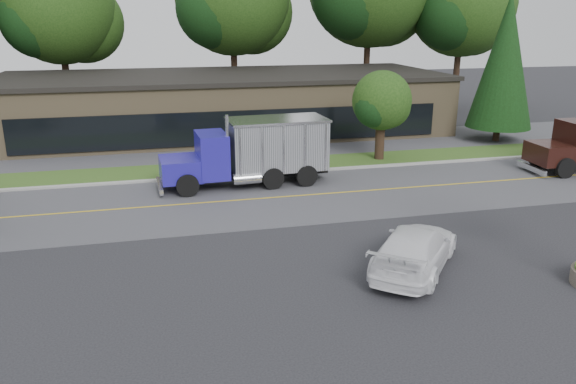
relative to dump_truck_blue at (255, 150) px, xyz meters
The scene contains 14 objects.
ground 11.77m from the dump_truck_blue, 98.28° to the right, with size 140.00×140.00×0.00m, color #323237.
road 3.52m from the dump_truck_blue, 123.67° to the right, with size 60.00×8.00×0.02m, color slate.
center_line 3.52m from the dump_truck_blue, 123.67° to the right, with size 60.00×0.12×0.01m, color gold.
curb 2.99m from the dump_truck_blue, 134.79° to the left, with size 60.00×0.30×0.12m, color #9E9E99.
grass_verge 4.27m from the dump_truck_blue, 115.65° to the left, with size 60.00×3.40×0.03m, color #2B4D1A.
far_parking 8.84m from the dump_truck_blue, 101.16° to the left, with size 60.00×7.00×0.02m, color slate.
strip_mall 14.49m from the dump_truck_blue, 88.71° to the left, with size 32.00×12.00×4.00m, color #877252.
tree_far_b 26.24m from the dump_truck_blue, 117.04° to the left, with size 9.35×8.80×13.33m.
tree_far_c 23.99m from the dump_truck_blue, 83.73° to the left, with size 10.35×9.74×14.76m.
tree_far_e 30.68m from the dump_truck_blue, 41.10° to the left, with size 9.90×9.32×14.12m.
evergreen_right 19.78m from the dump_truck_blue, 19.49° to the left, with size 4.38×4.38×9.95m.
tree_verge 9.23m from the dump_truck_blue, 22.85° to the left, with size 3.75×3.53×5.35m.
dump_truck_blue is the anchor object (origin of this frame).
rally_car 11.98m from the dump_truck_blue, 73.22° to the right, with size 2.15×5.29×1.54m, color white.
Camera 1 is at (-3.25, -16.09, 8.35)m, focal length 35.00 mm.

